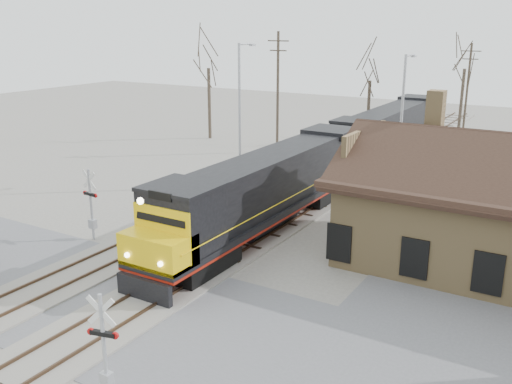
% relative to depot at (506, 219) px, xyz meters
% --- Properties ---
extents(ground, '(140.00, 140.00, 0.00)m').
position_rel_depot_xyz_m(ground, '(-11.99, -12.00, -2.41)').
color(ground, gray).
rests_on(ground, ground).
extents(road, '(60.00, 9.00, 0.03)m').
position_rel_depot_xyz_m(road, '(-11.99, -12.00, -2.39)').
color(road, '#5E5E63').
rests_on(road, ground).
extents(track_main, '(3.40, 90.00, 0.24)m').
position_rel_depot_xyz_m(track_main, '(-11.99, 3.00, -2.34)').
color(track_main, gray).
rests_on(track_main, ground).
extents(track_siding, '(3.40, 90.00, 0.24)m').
position_rel_depot_xyz_m(track_siding, '(-16.49, 3.00, -2.34)').
color(track_siding, gray).
rests_on(track_siding, ground).
extents(depot, '(15.20, 9.31, 7.90)m').
position_rel_depot_xyz_m(depot, '(0.00, 0.00, 0.00)').
color(depot, '#9E8052').
rests_on(depot, ground).
extents(locomotive_lead, '(2.98, 19.95, 4.43)m').
position_rel_depot_xyz_m(locomotive_lead, '(-11.99, -1.88, -0.08)').
color(locomotive_lead, black).
rests_on(locomotive_lead, ground).
extents(locomotive_trailing, '(2.98, 19.95, 4.19)m').
position_rel_depot_xyz_m(locomotive_trailing, '(-11.99, 18.35, -0.08)').
color(locomotive_trailing, black).
rests_on(locomotive_trailing, ground).
extents(crossbuck_near, '(1.02, 0.34, 3.61)m').
position_rel_depot_xyz_m(crossbuck_near, '(-8.54, -16.71, -0.68)').
color(crossbuck_near, '#A5A8AD').
rests_on(crossbuck_near, ground).
extents(crossbuck_far, '(1.10, 0.29, 3.85)m').
position_rel_depot_xyz_m(crossbuck_far, '(-19.14, -7.19, -0.59)').
color(crossbuck_far, '#A5A8AD').
rests_on(crossbuck_far, ground).
extents(streetlight_a, '(0.25, 2.04, 9.81)m').
position_rel_depot_xyz_m(streetlight_a, '(-17.98, 5.58, 3.04)').
color(streetlight_a, '#A5A8AD').
rests_on(streetlight_a, ground).
extents(streetlight_b, '(0.25, 2.04, 9.19)m').
position_rel_depot_xyz_m(streetlight_b, '(-7.91, 9.18, 2.73)').
color(streetlight_b, '#A5A8AD').
rests_on(streetlight_b, ground).
extents(utility_pole_a, '(2.00, 0.24, 10.43)m').
position_rel_depot_xyz_m(utility_pole_a, '(-21.24, 16.68, 3.04)').
color(utility_pole_a, '#382D23').
rests_on(utility_pole_a, ground).
extents(utility_pole_b, '(2.00, 0.24, 9.15)m').
position_rel_depot_xyz_m(utility_pole_b, '(-9.14, 35.57, 2.39)').
color(utility_pole_b, '#382D23').
rests_on(utility_pole_b, ground).
extents(tree_a, '(4.59, 4.59, 11.26)m').
position_rel_depot_xyz_m(tree_a, '(-30.16, 18.90, 5.61)').
color(tree_a, '#382D23').
rests_on(tree_a, ground).
extents(tree_b, '(3.94, 3.94, 9.65)m').
position_rel_depot_xyz_m(tree_b, '(-15.88, 24.84, 4.45)').
color(tree_b, '#382D23').
rests_on(tree_b, ground).
extents(tree_c, '(4.47, 4.47, 10.96)m').
position_rel_depot_xyz_m(tree_c, '(-9.21, 33.57, 5.39)').
color(tree_c, '#382D23').
rests_on(tree_c, ground).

